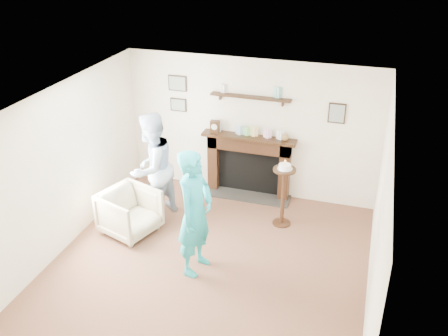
{
  "coord_description": "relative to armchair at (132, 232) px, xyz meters",
  "views": [
    {
      "loc": [
        1.98,
        -5.4,
        4.56
      ],
      "look_at": [
        0.01,
        0.9,
        1.24
      ],
      "focal_mm": 40.0,
      "sensor_mm": 36.0,
      "label": 1
    }
  ],
  "objects": [
    {
      "name": "woman",
      "position": [
        1.34,
        -0.57,
        0.0
      ],
      "size": [
        0.55,
        0.74,
        1.87
      ],
      "primitive_type": "imported",
      "rotation": [
        0.0,
        0.0,
        1.42
      ],
      "color": "#1FA0B3",
      "rests_on": "ground"
    },
    {
      "name": "man",
      "position": [
        0.18,
        0.54,
        0.0
      ],
      "size": [
        0.91,
        1.05,
        1.86
      ],
      "primitive_type": "imported",
      "rotation": [
        0.0,
        0.0,
        -1.82
      ],
      "color": "silver",
      "rests_on": "ground"
    },
    {
      "name": "pedestal_table",
      "position": [
        2.28,
        0.96,
        0.72
      ],
      "size": [
        0.37,
        0.37,
        1.17
      ],
      "color": "black",
      "rests_on": "ground"
    },
    {
      "name": "armchair",
      "position": [
        0.0,
        0.0,
        0.0
      ],
      "size": [
        1.02,
        1.0,
        0.73
      ],
      "primitive_type": "imported",
      "rotation": [
        0.0,
        0.0,
        1.25
      ],
      "color": "#BEAB8D",
      "rests_on": "ground"
    },
    {
      "name": "ground",
      "position": [
        1.48,
        -0.61,
        0.0
      ],
      "size": [
        5.0,
        5.0,
        0.0
      ],
      "primitive_type": "plane",
      "color": "brown",
      "rests_on": "ground"
    },
    {
      "name": "room_shell",
      "position": [
        1.47,
        0.08,
        1.62
      ],
      "size": [
        4.54,
        5.02,
        2.52
      ],
      "color": "beige",
      "rests_on": "ground"
    }
  ]
}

